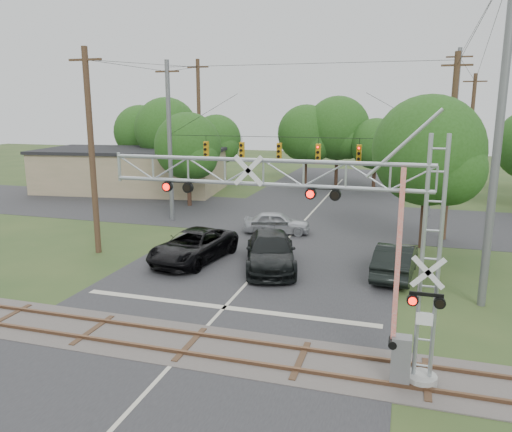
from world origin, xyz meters
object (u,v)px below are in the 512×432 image
(sedan_silver, at_px, (277,223))
(commercial_building, at_px, (132,170))
(car_dark, at_px, (271,251))
(streetlight, at_px, (430,158))
(traffic_signal_span, at_px, (312,147))
(pickup_black, at_px, (193,246))
(crossing_gantry, at_px, (323,230))

(sedan_silver, height_order, commercial_building, commercial_building)
(car_dark, bearing_deg, commercial_building, 118.64)
(streetlight, bearing_deg, traffic_signal_span, -137.55)
(traffic_signal_span, height_order, pickup_black, traffic_signal_span)
(pickup_black, xyz_separation_m, streetlight, (12.60, 15.92, 3.62))
(pickup_black, height_order, commercial_building, commercial_building)
(commercial_building, bearing_deg, streetlight, -15.22)
(traffic_signal_span, xyz_separation_m, pickup_black, (-4.81, -8.79, -4.83))
(pickup_black, bearing_deg, sedan_silver, 76.73)
(crossing_gantry, distance_m, streetlight, 25.81)
(traffic_signal_span, xyz_separation_m, sedan_silver, (-1.94, -1.62, -4.93))
(streetlight, bearing_deg, pickup_black, -128.37)
(crossing_gantry, relative_size, streetlight, 1.33)
(crossing_gantry, xyz_separation_m, streetlight, (4.02, 25.49, -0.20))
(traffic_signal_span, bearing_deg, crossing_gantry, -78.40)
(sedan_silver, bearing_deg, streetlight, -59.93)
(traffic_signal_span, height_order, sedan_silver, traffic_signal_span)
(sedan_silver, height_order, streetlight, streetlight)
(car_dark, relative_size, sedan_silver, 1.42)
(commercial_building, xyz_separation_m, streetlight, (28.01, -3.87, 2.37))
(sedan_silver, bearing_deg, traffic_signal_span, -61.99)
(streetlight, bearing_deg, commercial_building, 172.14)
(pickup_black, relative_size, commercial_building, 0.32)
(traffic_signal_span, relative_size, pickup_black, 3.18)
(traffic_signal_span, bearing_deg, sedan_silver, -140.11)
(crossing_gantry, xyz_separation_m, sedan_silver, (-5.71, 16.74, -3.91))
(crossing_gantry, bearing_deg, streetlight, 81.04)
(car_dark, height_order, streetlight, streetlight)
(car_dark, bearing_deg, streetlight, 46.06)
(traffic_signal_span, height_order, streetlight, traffic_signal_span)
(pickup_black, xyz_separation_m, commercial_building, (-15.40, 19.79, 1.25))
(crossing_gantry, distance_m, car_dark, 11.19)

